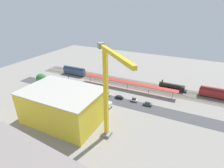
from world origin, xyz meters
TOP-DOWN VIEW (x-y plane):
  - ground_plane at (0.00, 0.00)m, footprint 202.96×202.96m
  - rail_bed at (0.00, -20.82)m, footprint 126.95×15.02m
  - street_asphalt at (0.00, 3.93)m, footprint 126.91×9.89m
  - track_rails at (0.00, -20.82)m, footprint 126.85×8.58m
  - platform_canopy_near at (-7.70, -12.99)m, footprint 60.47×4.48m
  - locomotive at (-33.44, -23.89)m, footprint 16.50×3.19m
  - passenger_coach at (-57.58, -23.89)m, footprint 19.07×2.97m
  - freight_coach_far at (36.72, -17.76)m, footprint 18.11×3.07m
  - parked_car_0 at (-24.59, 0.91)m, footprint 4.67×1.92m
  - parked_car_1 at (-16.75, 0.00)m, footprint 4.03×1.76m
  - parked_car_2 at (-8.20, 0.67)m, footprint 4.61×2.05m
  - parked_car_3 at (-0.31, 0.32)m, footprint 4.57×1.87m
  - parked_car_4 at (7.36, 0.23)m, footprint 4.51×1.78m
  - parked_car_5 at (15.61, 0.50)m, footprint 4.08×1.92m
  - parked_car_6 at (23.92, 1.16)m, footprint 4.08×1.91m
  - parked_car_7 at (32.48, 0.84)m, footprint 4.14×1.95m
  - construction_building at (6.28, 29.70)m, footprint 33.47×22.55m
  - construction_roof_slab at (6.28, 29.70)m, footprint 34.07×23.16m
  - tower_crane at (-17.37, 31.95)m, footprint 20.36×19.13m
  - box_truck_0 at (1.00, 11.80)m, footprint 8.83×3.06m
  - box_truck_1 at (-3.95, 11.73)m, footprint 10.06×3.39m
  - box_truck_2 at (14.10, 11.61)m, footprint 8.88×2.54m
  - street_tree_0 at (23.37, 8.31)m, footprint 4.53×4.53m
  - street_tree_1 at (37.96, 8.70)m, footprint 5.26×5.26m
  - street_tree_2 at (42.73, 7.99)m, footprint 6.13×6.13m
  - traffic_light at (28.20, -0.91)m, footprint 0.50×0.36m

SIDE VIEW (x-z plane):
  - ground_plane at x=0.00m, z-range 0.00..0.00m
  - rail_bed at x=0.00m, z-range 0.00..0.01m
  - street_asphalt at x=0.00m, z-range 0.00..0.01m
  - track_rails at x=0.00m, z-range 0.12..0.24m
  - parked_car_6 at x=23.92m, z-range -0.09..1.54m
  - parked_car_4 at x=7.36m, z-range -0.09..1.56m
  - parked_car_2 at x=-8.20m, z-range -0.09..1.57m
  - parked_car_7 at x=32.48m, z-range -0.10..1.59m
  - parked_car_5 at x=15.61m, z-range -0.09..1.60m
  - parked_car_0 at x=-24.59m, z-range -0.08..1.60m
  - parked_car_3 at x=-0.31m, z-range -0.08..1.63m
  - parked_car_1 at x=-16.75m, z-range -0.10..1.71m
  - box_truck_1 at x=-3.95m, z-range -0.03..3.20m
  - box_truck_2 at x=14.10m, z-range -0.06..3.49m
  - box_truck_0 at x=1.00m, z-range -0.06..3.60m
  - locomotive at x=-33.44m, z-range -0.76..4.61m
  - freight_coach_far at x=36.72m, z-range 0.17..6.29m
  - passenger_coach at x=-57.58m, z-range 0.18..6.31m
  - platform_canopy_near at x=-7.70m, z-range 2.04..6.55m
  - street_tree_1 at x=37.96m, z-range 0.87..7.92m
  - traffic_light at x=28.20m, z-range 1.09..7.92m
  - street_tree_0 at x=23.37m, z-range 1.41..8.84m
  - street_tree_2 at x=42.73m, z-range 1.29..10.01m
  - construction_building at x=6.28m, z-range 0.00..14.58m
  - construction_roof_slab at x=6.28m, z-range 14.58..14.98m
  - tower_crane at x=-17.37m, z-range 3.32..39.83m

